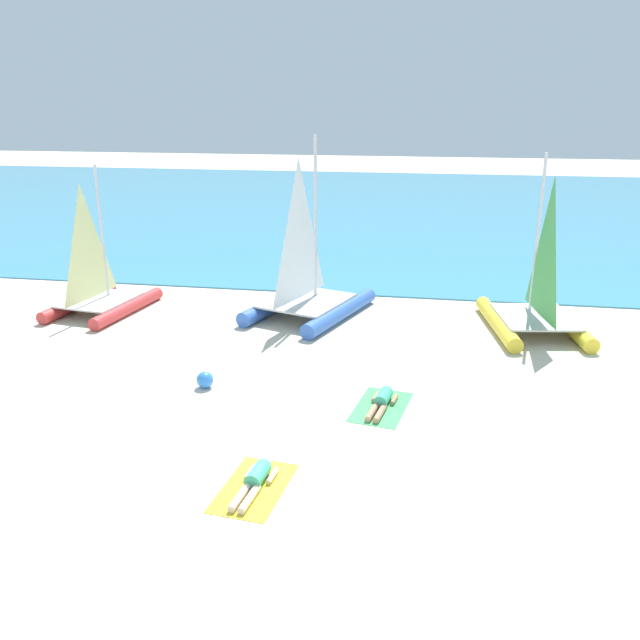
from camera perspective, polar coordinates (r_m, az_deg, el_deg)
ground_plane at (r=21.85m, az=2.15°, el=1.02°), size 120.00×120.00×0.00m
ocean_water at (r=42.78m, az=6.13°, el=9.75°), size 120.00×40.00×0.05m
sailboat_yellow at (r=20.47m, az=18.22°, el=1.10°), size 3.15×4.34×5.20m
sailboat_red at (r=22.42m, az=-18.63°, el=2.36°), size 2.80×3.90×4.70m
sailboat_blue at (r=20.87m, az=-1.12°, el=2.57°), size 3.98×4.95×5.61m
towel_left at (r=12.23m, az=-5.74°, el=-14.29°), size 1.30×2.01×0.01m
sunbather_left at (r=12.22m, az=-5.64°, el=-13.64°), size 0.59×1.57×0.30m
towel_right at (r=15.06m, az=5.33°, el=-7.54°), size 1.40×2.06×0.01m
sunbather_right at (r=15.06m, az=5.41°, el=-7.00°), size 0.66×1.57×0.30m
beach_ball at (r=16.12m, az=-9.97°, el=-5.14°), size 0.41×0.41×0.41m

